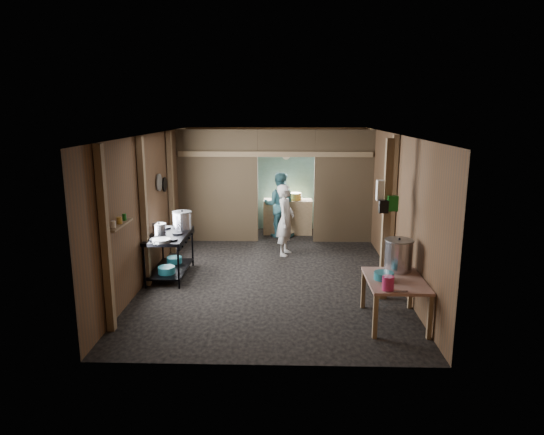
{
  "coord_description": "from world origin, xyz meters",
  "views": [
    {
      "loc": [
        0.26,
        -8.81,
        3.02
      ],
      "look_at": [
        0.0,
        -0.2,
        1.1
      ],
      "focal_mm": 31.85,
      "sensor_mm": 36.0,
      "label": 1
    }
  ],
  "objects_px": {
    "gas_range": "(170,255)",
    "stove_pot_large": "(182,221)",
    "cook": "(285,220)",
    "stock_pot": "(399,256)",
    "yellow_tub": "(295,196)",
    "prep_table": "(394,301)",
    "pink_bucket": "(388,283)"
  },
  "relations": [
    {
      "from": "gas_range",
      "to": "stove_pot_large",
      "type": "bearing_deg",
      "value": 66.51
    },
    {
      "from": "stock_pot",
      "to": "yellow_tub",
      "type": "xyz_separation_m",
      "value": [
        -1.47,
        4.78,
        0.05
      ]
    },
    {
      "from": "prep_table",
      "to": "cook",
      "type": "xyz_separation_m",
      "value": [
        -1.58,
        3.33,
        0.43
      ]
    },
    {
      "from": "prep_table",
      "to": "stock_pot",
      "type": "height_order",
      "value": "stock_pot"
    },
    {
      "from": "prep_table",
      "to": "stove_pot_large",
      "type": "height_order",
      "value": "stove_pot_large"
    },
    {
      "from": "prep_table",
      "to": "yellow_tub",
      "type": "height_order",
      "value": "yellow_tub"
    },
    {
      "from": "stove_pot_large",
      "to": "cook",
      "type": "bearing_deg",
      "value": 28.58
    },
    {
      "from": "prep_table",
      "to": "gas_range",
      "type": "bearing_deg",
      "value": 153.17
    },
    {
      "from": "gas_range",
      "to": "stock_pot",
      "type": "height_order",
      "value": "stock_pot"
    },
    {
      "from": "gas_range",
      "to": "yellow_tub",
      "type": "distance_m",
      "value": 4.09
    },
    {
      "from": "pink_bucket",
      "to": "prep_table",
      "type": "bearing_deg",
      "value": 65.17
    },
    {
      "from": "stock_pot",
      "to": "pink_bucket",
      "type": "relative_size",
      "value": 2.59
    },
    {
      "from": "stock_pot",
      "to": "cook",
      "type": "height_order",
      "value": "cook"
    },
    {
      "from": "gas_range",
      "to": "cook",
      "type": "xyz_separation_m",
      "value": [
        2.13,
        1.46,
        0.35
      ]
    },
    {
      "from": "stock_pot",
      "to": "cook",
      "type": "distance_m",
      "value": 3.4
    },
    {
      "from": "gas_range",
      "to": "stove_pot_large",
      "type": "xyz_separation_m",
      "value": [
        0.17,
        0.39,
        0.57
      ]
    },
    {
      "from": "yellow_tub",
      "to": "gas_range",
      "type": "bearing_deg",
      "value": -125.53
    },
    {
      "from": "stock_pot",
      "to": "pink_bucket",
      "type": "bearing_deg",
      "value": -110.99
    },
    {
      "from": "stove_pot_large",
      "to": "cook",
      "type": "distance_m",
      "value": 2.24
    },
    {
      "from": "pink_bucket",
      "to": "stock_pot",
      "type": "bearing_deg",
      "value": 69.01
    },
    {
      "from": "stock_pot",
      "to": "cook",
      "type": "bearing_deg",
      "value": 120.13
    },
    {
      "from": "stove_pot_large",
      "to": "cook",
      "type": "relative_size",
      "value": 0.24
    },
    {
      "from": "gas_range",
      "to": "cook",
      "type": "distance_m",
      "value": 2.6
    },
    {
      "from": "prep_table",
      "to": "cook",
      "type": "distance_m",
      "value": 3.72
    },
    {
      "from": "prep_table",
      "to": "stove_pot_large",
      "type": "distance_m",
      "value": 4.25
    },
    {
      "from": "stock_pot",
      "to": "cook",
      "type": "xyz_separation_m",
      "value": [
        -1.7,
        2.93,
        -0.13
      ]
    },
    {
      "from": "gas_range",
      "to": "pink_bucket",
      "type": "distance_m",
      "value": 4.22
    },
    {
      "from": "gas_range",
      "to": "pink_bucket",
      "type": "relative_size",
      "value": 7.1
    },
    {
      "from": "prep_table",
      "to": "stove_pot_large",
      "type": "xyz_separation_m",
      "value": [
        -3.54,
        2.27,
        0.64
      ]
    },
    {
      "from": "pink_bucket",
      "to": "yellow_tub",
      "type": "bearing_deg",
      "value": 101.64
    },
    {
      "from": "prep_table",
      "to": "stove_pot_large",
      "type": "relative_size",
      "value": 3.07
    },
    {
      "from": "prep_table",
      "to": "pink_bucket",
      "type": "relative_size",
      "value": 5.76
    }
  ]
}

